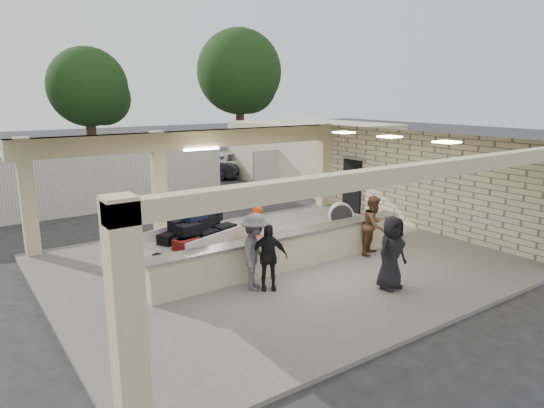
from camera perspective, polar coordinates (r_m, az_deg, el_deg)
ground at (r=13.78m, az=0.65°, el=-7.27°), size 120.00×120.00×0.00m
pavilion at (r=14.02m, az=-0.21°, el=-1.15°), size 12.01×10.00×3.55m
baggage_counter at (r=13.20m, az=1.93°, el=-5.49°), size 8.20×0.58×0.98m
luggage_cart at (r=13.64m, az=-8.61°, el=-3.46°), size 3.07×2.43×1.56m
drum_fan at (r=17.08m, az=8.11°, el=-1.29°), size 0.86×0.70×0.94m
baggage_handler at (r=13.52m, az=-1.87°, el=-3.47°), size 0.34×0.62×1.68m
passenger_a at (r=14.51m, az=11.87°, el=-2.46°), size 0.93×0.69×1.75m
passenger_b at (r=11.69m, az=-0.50°, el=-6.25°), size 1.00×0.78×1.63m
passenger_c at (r=11.68m, az=-2.04°, el=-5.63°), size 1.16×1.16×1.88m
passenger_d at (r=12.06m, az=13.89°, el=-5.57°), size 0.91×0.42×1.81m
car_white_a at (r=28.67m, az=-4.46°, el=4.79°), size 5.29×2.85×1.46m
car_white_b at (r=31.55m, az=2.72°, el=5.57°), size 5.00×3.17×1.48m
car_dark at (r=27.86m, az=-8.49°, el=4.47°), size 4.33×4.13×1.48m
container_white at (r=21.67m, az=-21.41°, el=2.75°), size 11.71×2.43×2.53m
fence at (r=27.17m, az=8.52°, el=4.93°), size 12.06×0.06×2.03m
tree_mid at (r=37.97m, az=-20.43°, el=12.42°), size 6.00×5.60×8.00m
tree_right at (r=41.86m, az=-3.59°, el=14.87°), size 7.20×7.00×10.00m
adjacent_building at (r=26.85m, az=4.74°, el=6.11°), size 6.00×8.00×3.20m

